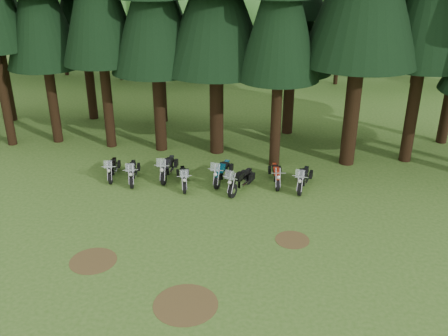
{
  "coord_description": "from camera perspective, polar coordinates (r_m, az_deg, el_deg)",
  "views": [
    {
      "loc": [
        4.05,
        -17.03,
        11.02
      ],
      "look_at": [
        1.08,
        5.0,
        1.0
      ],
      "focal_mm": 40.0,
      "sensor_mm": 36.0,
      "label": 1
    }
  ],
  "objects": [
    {
      "name": "decid_5",
      "position": [
        43.22,
        13.89,
        17.24
      ],
      "size": [
        8.45,
        8.21,
        10.56
      ],
      "color": "black",
      "rests_on": "ground"
    },
    {
      "name": "motorcycle_1",
      "position": [
        25.56,
        -10.4,
        -0.51
      ],
      "size": [
        0.8,
        2.29,
        1.44
      ],
      "rotation": [
        0.0,
        0.0,
        0.23
      ],
      "color": "black",
      "rests_on": "ground"
    },
    {
      "name": "decid_4",
      "position": [
        43.93,
        4.52,
        15.48
      ],
      "size": [
        5.93,
        5.76,
        7.41
      ],
      "color": "black",
      "rests_on": "ground"
    },
    {
      "name": "decid_6",
      "position": [
        45.71,
        22.09,
        15.27
      ],
      "size": [
        7.06,
        6.86,
        8.82
      ],
      "color": "black",
      "rests_on": "ground"
    },
    {
      "name": "motorcycle_7",
      "position": [
        24.71,
        9.04,
        -1.27
      ],
      "size": [
        0.72,
        2.34,
        1.47
      ],
      "rotation": [
        0.0,
        0.0,
        -0.19
      ],
      "color": "black",
      "rests_on": "ground"
    },
    {
      "name": "motorcycle_0",
      "position": [
        26.2,
        -12.64,
        -0.13
      ],
      "size": [
        0.68,
        2.19,
        1.38
      ],
      "rotation": [
        0.0,
        0.0,
        0.19
      ],
      "color": "black",
      "rests_on": "ground"
    },
    {
      "name": "motorcycle_3",
      "position": [
        24.67,
        -4.66,
        -1.17
      ],
      "size": [
        0.83,
        2.16,
        1.37
      ],
      "rotation": [
        0.0,
        0.0,
        0.27
      ],
      "color": "black",
      "rests_on": "ground"
    },
    {
      "name": "ground",
      "position": [
        20.68,
        -4.88,
        -8.03
      ],
      "size": [
        120.0,
        120.0,
        0.0
      ],
      "primitive_type": "plane",
      "color": "#365E1C",
      "rests_on": "ground"
    },
    {
      "name": "motorcycle_5",
      "position": [
        24.18,
        1.9,
        -1.51
      ],
      "size": [
        1.16,
        2.34,
        1.52
      ],
      "rotation": [
        0.0,
        0.0,
        -0.38
      ],
      "color": "black",
      "rests_on": "ground"
    },
    {
      "name": "motorcycle_2",
      "position": [
        25.69,
        -6.46,
        -0.04
      ],
      "size": [
        0.46,
        2.43,
        1.54
      ],
      "rotation": [
        0.0,
        0.0,
        -0.01
      ],
      "color": "black",
      "rests_on": "ground"
    },
    {
      "name": "dirt_patch_0",
      "position": [
        19.92,
        -14.72,
        -10.22
      ],
      "size": [
        1.8,
        1.8,
        0.01
      ],
      "primitive_type": "cylinder",
      "color": "#4C3D1E",
      "rests_on": "ground"
    },
    {
      "name": "decid_3",
      "position": [
        43.55,
        -4.18,
        15.61
      ],
      "size": [
        6.12,
        5.95,
        7.65
      ],
      "color": "black",
      "rests_on": "ground"
    },
    {
      "name": "motorcycle_4",
      "position": [
        25.06,
        -0.23,
        -0.54
      ],
      "size": [
        0.68,
        2.41,
        1.51
      ],
      "rotation": [
        0.0,
        0.0,
        -0.16
      ],
      "color": "black",
      "rests_on": "ground"
    },
    {
      "name": "dirt_patch_2",
      "position": [
        17.33,
        -4.41,
        -15.28
      ],
      "size": [
        2.2,
        2.2,
        0.01
      ],
      "primitive_type": "cylinder",
      "color": "#4C3D1E",
      "rests_on": "ground"
    },
    {
      "name": "decid_2",
      "position": [
        44.66,
        -11.79,
        15.97
      ],
      "size": [
        6.72,
        6.53,
        8.4
      ],
      "color": "black",
      "rests_on": "ground"
    },
    {
      "name": "decid_1",
      "position": [
        47.54,
        -18.12,
        16.87
      ],
      "size": [
        7.91,
        7.69,
        9.88
      ],
      "color": "black",
      "rests_on": "ground"
    },
    {
      "name": "dirt_patch_1",
      "position": [
        20.71,
        7.81,
        -8.13
      ],
      "size": [
        1.4,
        1.4,
        0.01
      ],
      "primitive_type": "cylinder",
      "color": "#4C3D1E",
      "rests_on": "ground"
    },
    {
      "name": "motorcycle_6",
      "position": [
        25.02,
        5.95,
        -0.85
      ],
      "size": [
        0.45,
        2.19,
        0.89
      ],
      "rotation": [
        0.0,
        0.0,
        0.14
      ],
      "color": "black",
      "rests_on": "ground"
    }
  ]
}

